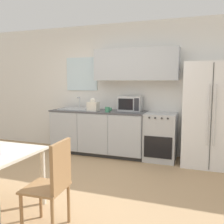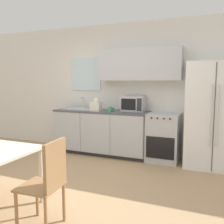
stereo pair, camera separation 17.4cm
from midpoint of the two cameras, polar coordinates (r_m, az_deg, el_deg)
The scene contains 10 objects.
ground_plane at distance 3.73m, azimuth -6.86°, elevation -16.92°, with size 12.00×12.00×0.00m, color tan.
wall_back at distance 5.26m, azimuth 4.33°, elevation 6.09°, with size 12.00×0.38×2.70m.
kitchen_counter at distance 5.23m, azimuth -1.41°, elevation -4.54°, with size 1.98×0.65×0.91m.
oven_range at distance 4.88m, azimuth 12.67°, elevation -5.65°, with size 0.59×0.61×0.91m.
refrigerator at distance 4.70m, azimuth 23.31°, elevation -0.74°, with size 0.93×0.71×1.84m.
kitchen_sink at distance 5.39m, azimuth -6.46°, elevation 0.79°, with size 0.66×0.43×0.26m.
microwave at distance 5.04m, azimuth 5.92°, elevation 1.91°, with size 0.46×0.32×0.30m.
coffee_mug at distance 4.87m, azimuth 0.68°, elevation 0.58°, with size 0.13×0.09×0.10m.
grocery_bag_0 at distance 5.03m, azimuth -2.66°, elevation 1.50°, with size 0.21×0.18×0.27m.
dining_chair_side at distance 2.66m, azimuth -12.49°, elevation -14.62°, with size 0.42×0.42×0.93m.
Camera 2 is at (1.77, -2.93, 1.51)m, focal length 40.00 mm.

